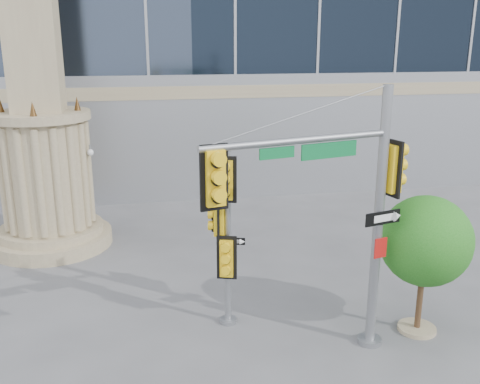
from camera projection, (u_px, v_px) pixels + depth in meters
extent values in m
plane|color=#545456|center=(258.00, 362.00, 13.02)|extent=(120.00, 120.00, 0.00)
cylinder|color=gray|center=(53.00, 239.00, 20.36)|extent=(4.40, 4.40, 0.50)
cylinder|color=gray|center=(52.00, 229.00, 20.25)|extent=(3.80, 3.80, 0.30)
cylinder|color=gray|center=(46.00, 174.00, 19.66)|extent=(3.00, 3.00, 4.00)
cylinder|color=gray|center=(40.00, 115.00, 19.07)|extent=(3.50, 3.50, 0.30)
cone|color=#472D14|center=(77.00, 103.00, 19.19)|extent=(0.24, 0.24, 0.50)
cone|color=#472D14|center=(0.00, 105.00, 18.72)|extent=(0.24, 0.24, 0.50)
cylinder|color=slate|center=(369.00, 340.00, 13.82)|extent=(0.61, 0.61, 0.13)
cylinder|color=slate|center=(378.00, 223.00, 12.93)|extent=(0.24, 0.24, 6.59)
cylinder|color=slate|center=(299.00, 140.00, 11.39)|extent=(4.51, 1.29, 0.15)
cube|color=#0D6D34|center=(329.00, 150.00, 11.76)|extent=(1.39, 0.39, 0.35)
cube|color=yellow|center=(214.00, 178.00, 10.75)|extent=(0.66, 0.45, 1.37)
cube|color=yellow|center=(392.00, 168.00, 12.70)|extent=(0.45, 0.66, 1.37)
cube|color=black|center=(383.00, 218.00, 12.75)|extent=(0.99, 0.28, 0.33)
cube|color=#B61310|center=(381.00, 248.00, 12.97)|extent=(0.35, 0.12, 0.50)
cylinder|color=slate|center=(228.00, 320.00, 14.82)|extent=(0.46, 0.46, 0.12)
cylinder|color=slate|center=(228.00, 241.00, 14.17)|extent=(0.17, 0.17, 4.83)
cube|color=yellow|center=(226.00, 180.00, 13.49)|extent=(0.59, 0.42, 1.21)
cube|color=yellow|center=(220.00, 217.00, 14.00)|extent=(0.42, 0.59, 1.21)
cube|color=yellow|center=(227.00, 258.00, 14.07)|extent=(0.59, 0.42, 1.21)
cube|color=black|center=(234.00, 241.00, 14.03)|extent=(0.58, 0.20, 0.19)
cylinder|color=gray|center=(417.00, 328.00, 14.41)|extent=(1.01, 1.01, 0.11)
cylinder|color=#382314|center=(420.00, 296.00, 14.15)|extent=(0.16, 0.16, 2.02)
sphere|color=#1C6417|center=(426.00, 241.00, 13.71)|extent=(2.36, 2.36, 2.36)
sphere|color=#1C6417|center=(436.00, 248.00, 14.16)|extent=(1.46, 1.46, 1.46)
sphere|color=#1C6417|center=(416.00, 256.00, 13.46)|extent=(1.24, 1.24, 1.24)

